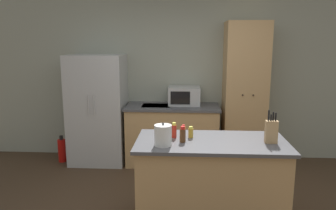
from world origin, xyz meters
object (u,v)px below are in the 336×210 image
Objects in this scene: microwave at (184,96)px; refrigerator at (98,109)px; spice_bottle_short_red at (174,131)px; spice_bottle_green_herb at (183,131)px; spice_bottle_pale_salt at (167,133)px; spice_bottle_orange_cap at (167,130)px; fire_extinguisher at (62,150)px; knife_block at (271,131)px; spice_bottle_amber_oil at (191,132)px; spice_bottle_tall_dark at (183,135)px; kettle at (163,135)px; pantry_cabinet at (244,95)px.

refrigerator is at bearing -175.18° from microwave.
spice_bottle_green_herb is (0.10, 0.06, -0.02)m from spice_bottle_short_red.
microwave is at bearing 90.29° from spice_bottle_green_herb.
microwave is at bearing 85.24° from spice_bottle_pale_salt.
spice_bottle_green_herb is at bearing -49.40° from refrigerator.
spice_bottle_short_red reaches higher than spice_bottle_orange_cap.
spice_bottle_green_herb reaches higher than fire_extinguisher.
refrigerator is 14.52× the size of spice_bottle_orange_cap.
knife_block is 0.81m from spice_bottle_amber_oil.
fire_extinguisher is (-2.84, 1.70, -0.85)m from knife_block.
refrigerator is 2.09m from spice_bottle_short_red.
refrigerator is 10.72× the size of spice_bottle_pale_salt.
knife_block is 0.78× the size of fire_extinguisher.
knife_block is at bearing -1.19° from spice_bottle_pale_salt.
spice_bottle_amber_oil is (0.08, 0.16, -0.02)m from spice_bottle_tall_dark.
spice_bottle_pale_salt is 0.19m from spice_bottle_orange_cap.
spice_bottle_pale_salt is (-0.16, -1.86, -0.08)m from microwave.
knife_block reaches higher than spice_bottle_short_red.
refrigerator reaches higher than spice_bottle_orange_cap.
spice_bottle_tall_dark is 0.72× the size of kettle.
microwave is at bearing 5.37° from fire_extinguisher.
spice_bottle_pale_salt is at bearing 178.81° from knife_block.
knife_block is 2.86× the size of spice_bottle_orange_cap.
refrigerator is 2.10m from spice_bottle_green_herb.
kettle reaches higher than spice_bottle_orange_cap.
spice_bottle_green_herb is (0.01, -1.71, -0.09)m from microwave.
spice_bottle_tall_dark is 0.20m from spice_bottle_green_herb.
spice_bottle_tall_dark is at bearing -41.39° from fire_extinguisher.
refrigerator is at bearing 6.63° from fire_extinguisher.
fire_extinguisher is at bearing -174.63° from microwave.
microwave is 4.17× the size of spice_bottle_orange_cap.
spice_bottle_tall_dark is at bearing -89.90° from microwave.
kettle is at bearing -121.30° from spice_bottle_green_herb.
pantry_cabinet is at bearing 56.01° from spice_bottle_orange_cap.
pantry_cabinet is at bearing 63.48° from spice_bottle_tall_dark.
spice_bottle_pale_salt is 2.59m from fire_extinguisher.
spice_bottle_pale_salt is at bearing -94.76° from microwave.
kettle is (-0.19, -2.03, -0.05)m from microwave.
spice_bottle_tall_dark is at bearing 32.30° from kettle.
microwave is at bearing 115.22° from knife_block.
spice_bottle_tall_dark is (1.36, -1.80, 0.14)m from refrigerator.
knife_block reaches higher than spice_bottle_amber_oil.
spice_bottle_pale_salt is 0.17m from kettle.
spice_bottle_orange_cap is 2.46m from fire_extinguisher.
refrigerator reaches higher than microwave.
pantry_cabinet is 4.49× the size of microwave.
spice_bottle_amber_oil is at bearing -37.51° from fire_extinguisher.
spice_bottle_pale_salt is at bearing 79.48° from kettle.
spice_bottle_short_red is at bearing 55.47° from spice_bottle_pale_salt.
spice_bottle_short_red is 1.37× the size of spice_bottle_amber_oil.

